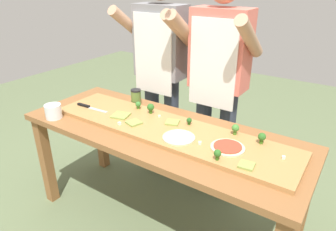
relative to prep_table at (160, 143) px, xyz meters
The scene contains 24 objects.
ground_plane 0.65m from the prep_table, ahead, with size 8.00×8.00×0.00m, color #60704C.
prep_table is the anchor object (origin of this frame).
cutting_board 0.12m from the prep_table, ahead, with size 1.61×0.39×0.03m, color #B27F47.
chefs_knife 0.61m from the prep_table, behind, with size 0.27×0.04×0.02m.
pizza_whole_white_garlic 0.24m from the prep_table, 22.05° to the right, with size 0.19×0.19×0.02m.
pizza_whole_tomato_red 0.48m from the prep_table, ahead, with size 0.19×0.19×0.02m.
pizza_slice_center 0.33m from the prep_table, behind, with size 0.11×0.11×0.01m, color #899E4C.
pizza_slice_far_right 0.22m from the prep_table, 155.77° to the right, with size 0.08×0.08×0.01m, color #899E4C.
pizza_slice_near_right 0.64m from the prep_table, 11.79° to the right, with size 0.07×0.07×0.01m, color #899E4C.
pizza_slice_far_left 0.16m from the prep_table, 57.20° to the left, with size 0.08×0.08×0.01m, color #899E4C.
broccoli_floret_front_left 0.49m from the prep_table, 19.10° to the left, with size 0.04×0.04×0.07m.
broccoli_floret_back_mid 0.24m from the prep_table, 38.33° to the left, with size 0.03×0.03×0.05m.
broccoli_floret_front_mid 0.26m from the prep_table, 144.04° to the left, with size 0.05×0.05×0.07m.
broccoli_floret_center_left 0.52m from the prep_table, 18.48° to the right, with size 0.04×0.04×0.06m.
broccoli_floret_front_right 0.35m from the prep_table, 155.26° to the left, with size 0.04×0.04×0.05m.
broccoli_floret_back_left 0.64m from the prep_table, 12.55° to the left, with size 0.04×0.04×0.07m.
cheese_crumble_a 0.76m from the prep_table, ahead, with size 0.02×0.02×0.02m, color white.
cheese_crumble_b 0.35m from the prep_table, 12.00° to the right, with size 0.02×0.02×0.02m, color silver.
cheese_crumble_c 0.29m from the prep_table, 148.46° to the right, with size 0.02×0.02×0.02m, color white.
cheese_crumble_d 0.18m from the prep_table, 127.16° to the left, with size 0.01×0.01×0.01m, color white.
flour_cup 0.76m from the prep_table, 159.05° to the right, with size 0.11×0.11×0.10m.
sauce_jar 0.48m from the prep_table, 148.57° to the left, with size 0.08×0.08×0.11m.
cook_left 0.74m from the prep_table, 124.99° to the left, with size 0.54×0.39×1.67m.
cook_right 0.65m from the prep_table, 76.55° to the left, with size 0.54×0.39×1.67m.
Camera 1 is at (0.99, -1.38, 1.63)m, focal length 32.42 mm.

